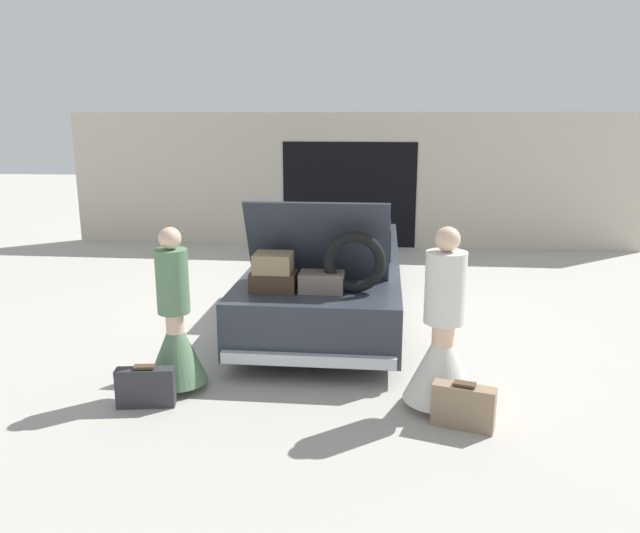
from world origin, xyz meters
TOP-DOWN VIEW (x-y plane):
  - ground_plane at (0.00, 0.00)m, footprint 40.00×40.00m
  - garage_wall_back at (0.00, 4.60)m, footprint 12.00×0.14m
  - car at (-0.00, -0.01)m, footprint 1.95×5.24m
  - person_left at (-1.32, -2.82)m, footprint 0.61×0.61m
  - person_right at (1.32, -2.97)m, footprint 0.72×0.72m
  - suitcase_beside_left_person at (-1.49, -3.25)m, footprint 0.57×0.24m
  - suitcase_beside_right_person at (1.49, -3.36)m, footprint 0.58×0.32m

SIDE VIEW (x-z plane):
  - ground_plane at x=0.00m, z-range 0.00..0.00m
  - suitcase_beside_left_person at x=-1.49m, z-range -0.01..0.40m
  - suitcase_beside_right_person at x=1.49m, z-range -0.01..0.41m
  - car at x=0.00m, z-range -0.31..1.50m
  - person_left at x=-1.32m, z-range -0.24..1.43m
  - person_right at x=1.32m, z-range -0.26..1.50m
  - garage_wall_back at x=0.00m, z-range -0.01..2.79m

